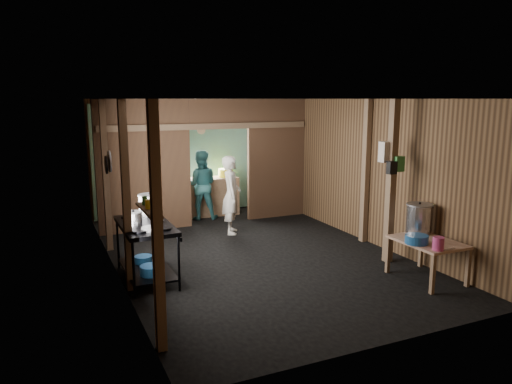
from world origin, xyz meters
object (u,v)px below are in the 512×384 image
pink_bucket (438,244)px  cook (231,195)px  stove_pot_large (150,206)px  gas_range (146,251)px  yellow_tub (226,173)px  prep_table (427,260)px  stock_pot (419,219)px

pink_bucket → cook: (-1.46, 3.91, 0.09)m
stove_pot_large → pink_bucket: bearing=-37.1°
gas_range → cook: cook is taller
cook → gas_range: bearing=151.8°
gas_range → yellow_tub: bearing=53.5°
yellow_tub → cook: bearing=-107.1°
gas_range → pink_bucket: bearing=-30.9°
prep_table → cook: (-1.67, 3.51, 0.47)m
gas_range → stock_pot: stock_pot is taller
prep_table → yellow_tub: (-1.17, 5.13, 0.65)m
stove_pot_large → yellow_tub: size_ratio=1.10×
stove_pot_large → yellow_tub: stove_pot_large is taller
stove_pot_large → pink_bucket: (3.34, -2.52, -0.32)m
stove_pot_large → stock_pot: stove_pot_large is taller
stove_pot_large → cook: bearing=36.5°
gas_range → pink_bucket: gas_range is taller
stove_pot_large → cook: size_ratio=0.24×
stock_pot → cook: size_ratio=0.31×
gas_range → stock_pot: size_ratio=3.01×
prep_table → pink_bucket: pink_bucket is taller
stock_pot → pink_bucket: bearing=-115.7°
yellow_tub → stove_pot_large: bearing=-128.3°
gas_range → cook: (2.04, 1.81, 0.35)m
cook → yellow_tub: bearing=3.2°
stock_pot → yellow_tub: stock_pot is taller
cook → stock_pot: bearing=-129.1°
stock_pot → cook: (-1.84, 3.12, -0.04)m
stove_pot_large → pink_bucket: stove_pot_large is taller
stock_pot → yellow_tub: size_ratio=1.44×
stock_pot → yellow_tub: bearing=105.8°
gas_range → stove_pot_large: (0.17, 0.42, 0.58)m
cook → prep_table: bearing=-134.3°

